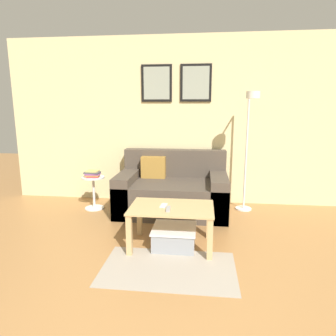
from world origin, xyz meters
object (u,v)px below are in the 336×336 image
object	(u,v)px
storage_bin	(175,237)
floor_lamp	(249,136)
remote_control	(168,209)
couch	(172,191)
book_stack	(93,174)
cell_phone	(164,205)
side_table	(94,190)
coffee_table	(172,214)

from	to	relation	value
storage_bin	floor_lamp	size ratio (longest dim) A/B	0.28
storage_bin	remote_control	bearing A→B (deg)	-120.77
couch	book_stack	size ratio (longest dim) A/B	6.61
couch	cell_phone	world-z (taller)	couch
book_stack	couch	bearing A→B (deg)	2.77
storage_bin	side_table	world-z (taller)	side_table
coffee_table	remote_control	size ratio (longest dim) A/B	5.95
remote_control	cell_phone	world-z (taller)	remote_control
couch	floor_lamp	distance (m)	1.33
coffee_table	cell_phone	bearing A→B (deg)	167.49
side_table	floor_lamp	bearing A→B (deg)	1.21
storage_bin	remote_control	size ratio (longest dim) A/B	3.12
coffee_table	floor_lamp	distance (m)	1.66
remote_control	cell_phone	bearing A→B (deg)	114.57
storage_bin	floor_lamp	xyz separation A→B (m)	(0.91, 1.14, 1.01)
coffee_table	storage_bin	distance (m)	0.26
couch	remote_control	world-z (taller)	couch
floor_lamp	storage_bin	bearing A→B (deg)	-128.39
couch	floor_lamp	world-z (taller)	floor_lamp
side_table	book_stack	world-z (taller)	book_stack
floor_lamp	book_stack	world-z (taller)	floor_lamp
storage_bin	couch	bearing A→B (deg)	97.10
book_stack	cell_phone	world-z (taller)	book_stack
coffee_table	remote_control	distance (m)	0.14
couch	side_table	size ratio (longest dim) A/B	3.17
coffee_table	book_stack	world-z (taller)	book_stack
storage_bin	book_stack	xyz separation A→B (m)	(-1.31, 1.08, 0.43)
couch	side_table	bearing A→B (deg)	-177.84
side_table	cell_phone	xyz separation A→B (m)	(1.19, -1.07, 0.16)
side_table	cell_phone	distance (m)	1.61
floor_lamp	couch	bearing A→B (deg)	-179.85
floor_lamp	book_stack	size ratio (longest dim) A/B	7.25
side_table	book_stack	distance (m)	0.24
couch	remote_control	distance (m)	1.25
coffee_table	remote_control	xyz separation A→B (m)	(-0.02, -0.10, 0.10)
book_stack	remote_control	distance (m)	1.73
book_stack	cell_phone	bearing A→B (deg)	-41.70
storage_bin	side_table	xyz separation A→B (m)	(-1.31, 1.10, 0.18)
coffee_table	remote_control	world-z (taller)	remote_control
side_table	coffee_table	bearing A→B (deg)	-40.50
floor_lamp	cell_phone	xyz separation A→B (m)	(-1.03, -1.12, -0.66)
book_stack	remote_control	world-z (taller)	book_stack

